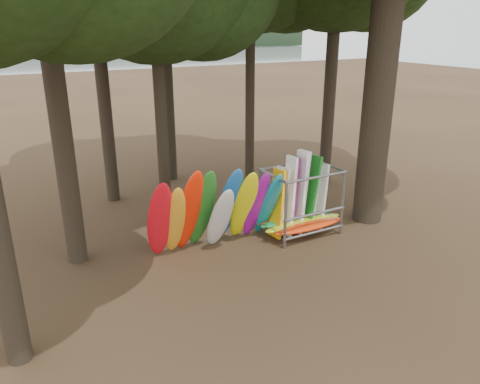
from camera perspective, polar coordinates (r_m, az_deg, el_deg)
ground at (r=14.66m, az=2.33°, el=-7.02°), size 120.00×120.00×0.00m
lake at (r=71.77m, az=-23.92°, el=13.05°), size 160.00×160.00×0.00m
far_shore at (r=121.42m, az=-26.69°, el=15.81°), size 160.00×4.00×4.00m
kayak_row at (r=14.11m, az=-3.23°, el=-2.35°), size 4.37×1.92×2.99m
storage_rack at (r=15.52m, az=7.38°, el=-1.42°), size 2.99×1.55×2.79m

